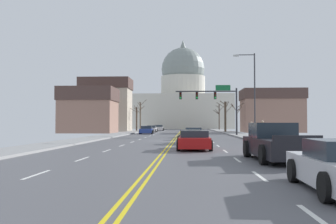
{
  "coord_description": "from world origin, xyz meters",
  "views": [
    {
      "loc": [
        1.28,
        -35.87,
        1.63
      ],
      "look_at": [
        -2.25,
        33.29,
        3.71
      ],
      "focal_mm": 40.26,
      "sensor_mm": 36.0,
      "label": 1
    }
  ],
  "objects": [
    {
      "name": "bare_tree_01",
      "position": [
        -8.97,
        39.87,
        2.68
      ],
      "size": [
        1.67,
        2.32,
        5.13
      ],
      "color": "#423328",
      "rests_on": "ground"
    },
    {
      "name": "signal_gantry",
      "position": [
        4.72,
        12.58,
        4.75
      ],
      "size": [
        7.91,
        0.41,
        6.4
      ],
      "color": "#28282D",
      "rests_on": "ground"
    },
    {
      "name": "bare_tree_03",
      "position": [
        -8.95,
        45.83,
        3.61
      ],
      "size": [
        3.0,
        2.62,
        6.61
      ],
      "color": "brown",
      "rests_on": "ground"
    },
    {
      "name": "capitol_building",
      "position": [
        0.0,
        80.69,
        8.97
      ],
      "size": [
        28.92,
        23.72,
        27.52
      ],
      "color": "beige",
      "rests_on": "ground"
    },
    {
      "name": "pedestrian_01",
      "position": [
        7.69,
        -3.42,
        1.11
      ],
      "size": [
        0.35,
        0.34,
        1.74
      ],
      "color": "black",
      "rests_on": "ground"
    },
    {
      "name": "sedan_near_01",
      "position": [
        1.89,
        1.59,
        0.57
      ],
      "size": [
        1.99,
        4.37,
        1.2
      ],
      "color": "silver",
      "rests_on": "ground"
    },
    {
      "name": "flank_building_00",
      "position": [
        -15.45,
        27.33,
        3.89
      ],
      "size": [
        9.13,
        8.01,
        7.66
      ],
      "color": "#8C6656",
      "rests_on": "ground"
    },
    {
      "name": "bicycle_parked",
      "position": [
        8.15,
        -5.69,
        0.49
      ],
      "size": [
        0.12,
        1.77,
        0.85
      ],
      "color": "black",
      "rests_on": "ground"
    },
    {
      "name": "ground",
      "position": [
        0.0,
        -0.0,
        0.02
      ],
      "size": [
        20.0,
        180.0,
        0.2
      ],
      "color": "#505056"
    },
    {
      "name": "sedan_oncoming_02",
      "position": [
        -4.97,
        46.95,
        0.59
      ],
      "size": [
        2.21,
        4.45,
        1.25
      ],
      "color": "silver",
      "rests_on": "ground"
    },
    {
      "name": "sedan_near_00",
      "position": [
        1.89,
        7.65,
        0.53
      ],
      "size": [
        2.1,
        4.48,
        1.11
      ],
      "color": "silver",
      "rests_on": "ground"
    },
    {
      "name": "flank_building_02",
      "position": [
        16.56,
        33.0,
        3.93
      ],
      "size": [
        10.81,
        7.39,
        7.75
      ],
      "color": "#8C6656",
      "rests_on": "ground"
    },
    {
      "name": "bare_tree_02",
      "position": [
        8.81,
        54.05,
        3.4
      ],
      "size": [
        2.61,
        1.14,
        5.97
      ],
      "color": "#423328",
      "rests_on": "ground"
    },
    {
      "name": "sedan_oncoming_00",
      "position": [
        -4.97,
        21.71,
        0.57
      ],
      "size": [
        2.18,
        4.74,
        1.22
      ],
      "color": "navy",
      "rests_on": "ground"
    },
    {
      "name": "pedestrian_00",
      "position": [
        7.71,
        2.18,
        1.06
      ],
      "size": [
        0.35,
        0.34,
        1.66
      ],
      "color": "black",
      "rests_on": "ground"
    },
    {
      "name": "sedan_near_02",
      "position": [
        1.56,
        -5.46,
        0.54
      ],
      "size": [
        2.09,
        4.39,
        1.13
      ],
      "color": "black",
      "rests_on": "ground"
    },
    {
      "name": "flank_building_01",
      "position": [
        -15.2,
        39.81,
        5.44
      ],
      "size": [
        10.13,
        7.02,
        10.74
      ],
      "color": "#B2A38E",
      "rests_on": "ground"
    },
    {
      "name": "sedan_oncoming_01",
      "position": [
        -5.37,
        34.25,
        0.57
      ],
      "size": [
        1.99,
        4.61,
        1.22
      ],
      "color": "silver",
      "rests_on": "ground"
    },
    {
      "name": "sedan_near_03",
      "position": [
        1.73,
        -12.37,
        0.57
      ],
      "size": [
        2.15,
        4.61,
        1.18
      ],
      "color": "#B71414",
      "rests_on": "ground"
    },
    {
      "name": "pickup_truck_near_04",
      "position": [
        5.2,
        -19.0,
        0.73
      ],
      "size": [
        2.36,
        5.82,
        1.66
      ],
      "color": "black",
      "rests_on": "ground"
    },
    {
      "name": "street_lamp_right",
      "position": [
        7.93,
        2.97,
        5.22
      ],
      "size": [
        2.23,
        0.24,
        8.68
      ],
      "color": "#333338",
      "rests_on": "ground"
    },
    {
      "name": "bare_tree_00",
      "position": [
        8.09,
        31.84,
        2.98
      ],
      "size": [
        2.98,
        1.24,
        5.6
      ],
      "color": "#4C3D2D",
      "rests_on": "ground"
    },
    {
      "name": "bare_tree_04",
      "position": [
        8.89,
        22.33,
        2.83
      ],
      "size": [
        2.2,
        1.24,
        5.05
      ],
      "color": "#423328",
      "rests_on": "ground"
    }
  ]
}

